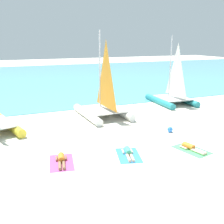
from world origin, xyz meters
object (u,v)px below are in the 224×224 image
object	(u,v)px
towel_middle	(129,155)
towel_right	(191,150)
sunbather_left	(61,159)
sailboat_white	(103,104)
sunbather_right	(191,147)
beach_ball	(170,129)
towel_left	(62,163)
sunbather_middle	(128,152)
sailboat_teal	(172,94)

from	to	relation	value
towel_middle	towel_right	bearing A→B (deg)	-11.35
towel_right	sunbather_left	bearing A→B (deg)	169.47
sailboat_white	sunbather_right	xyz separation A→B (m)	(1.87, -7.74, -0.80)
sunbather_right	beach_ball	size ratio (longest dim) A/B	4.52
towel_middle	sunbather_right	world-z (taller)	sunbather_right
towel_right	sailboat_white	bearing A→B (deg)	103.55
towel_left	sunbather_right	xyz separation A→B (m)	(6.57, -1.09, 0.13)
beach_ball	sailboat_white	bearing A→B (deg)	116.61
sunbather_left	beach_ball	world-z (taller)	beach_ball
towel_middle	towel_left	bearing A→B (deg)	171.47
sunbather_middle	towel_right	xyz separation A→B (m)	(3.31, -0.73, -0.13)
towel_left	towel_right	xyz separation A→B (m)	(6.59, -1.16, 0.00)
towel_left	sunbather_right	distance (m)	6.66
sailboat_teal	sailboat_white	distance (m)	7.32
towel_right	sunbather_right	size ratio (longest dim) A/B	1.22
sailboat_teal	sunbather_left	bearing A→B (deg)	-142.11
towel_right	towel_middle	bearing A→B (deg)	168.65
towel_middle	sunbather_right	distance (m)	3.37
sailboat_teal	sunbather_right	bearing A→B (deg)	-116.23
sailboat_white	towel_middle	distance (m)	7.34
beach_ball	sunbather_middle	bearing A→B (deg)	-151.78
towel_left	towel_middle	distance (m)	3.29
sailboat_white	sailboat_teal	bearing A→B (deg)	9.88
sailboat_teal	towel_middle	size ratio (longest dim) A/B	3.13
sailboat_white	sunbather_middle	bearing A→B (deg)	-103.52
sailboat_white	towel_right	size ratio (longest dim) A/B	3.29
sailboat_white	sunbather_middle	size ratio (longest dim) A/B	4.03
towel_middle	towel_right	distance (m)	3.39
towel_middle	sailboat_teal	bearing A→B (deg)	45.14
towel_left	towel_middle	size ratio (longest dim) A/B	1.00
sailboat_teal	sunbather_middle	size ratio (longest dim) A/B	3.84
sailboat_teal	towel_right	bearing A→B (deg)	-115.99
sailboat_teal	towel_right	xyz separation A→B (m)	(-5.28, -9.32, -0.88)
sunbather_left	beach_ball	bearing A→B (deg)	23.64
sunbather_right	beach_ball	world-z (taller)	beach_ball
sailboat_white	beach_ball	world-z (taller)	sailboat_white
sailboat_teal	sailboat_white	bearing A→B (deg)	-164.49
towel_middle	sunbather_middle	xyz separation A→B (m)	(0.02, 0.06, 0.13)
sailboat_teal	sunbather_left	distance (m)	14.38
beach_ball	towel_right	bearing A→B (deg)	-102.11
sailboat_teal	towel_middle	xyz separation A→B (m)	(-8.61, -8.65, -0.88)
sunbather_left	towel_right	xyz separation A→B (m)	(6.57, -1.22, -0.13)
sailboat_white	towel_left	xyz separation A→B (m)	(-4.71, -6.65, -0.92)
towel_middle	sunbather_right	size ratio (longest dim) A/B	1.22
sunbather_right	beach_ball	xyz separation A→B (m)	(0.62, 2.77, 0.04)
towel_left	towel_right	size ratio (longest dim) A/B	1.00
sunbather_left	sunbather_middle	distance (m)	3.30
sailboat_white	sunbather_right	bearing A→B (deg)	-78.52
sailboat_teal	sunbather_right	xyz separation A→B (m)	(-5.30, -9.25, -0.75)
towel_left	sunbather_left	size ratio (longest dim) A/B	1.22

